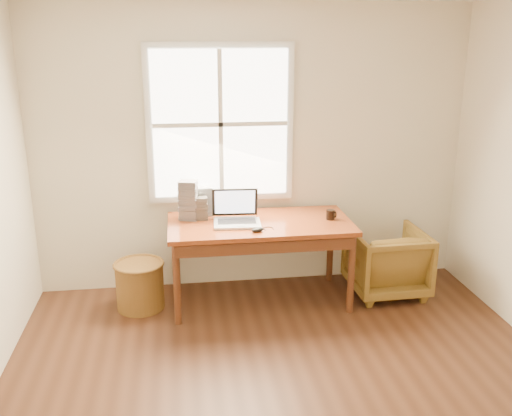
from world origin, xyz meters
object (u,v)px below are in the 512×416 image
at_px(coffee_mug, 330,215).
at_px(armchair, 386,261).
at_px(cd_stack_a, 205,201).
at_px(wicker_stool, 140,286).
at_px(laptop, 237,210).
at_px(desk, 260,224).

bearing_deg(coffee_mug, armchair, -7.91).
distance_m(coffee_mug, cd_stack_a, 1.13).
height_order(wicker_stool, laptop, laptop).
bearing_deg(desk, armchair, 0.00).
height_order(laptop, coffee_mug, laptop).
bearing_deg(laptop, cd_stack_a, 132.74).
bearing_deg(coffee_mug, cd_stack_a, 155.14).
height_order(desk, wicker_stool, desk).
bearing_deg(desk, laptop, -165.54).
bearing_deg(laptop, desk, 18.21).
distance_m(laptop, cd_stack_a, 0.41).
xyz_separation_m(wicker_stool, coffee_mug, (1.69, -0.02, 0.59)).
xyz_separation_m(laptop, cd_stack_a, (-0.26, 0.32, -0.01)).
relative_size(wicker_stool, laptop, 1.08).
relative_size(laptop, cd_stack_a, 1.46).
relative_size(armchair, coffee_mug, 7.85).
distance_m(laptop, coffee_mug, 0.84).
relative_size(armchair, wicker_stool, 1.64).
bearing_deg(cd_stack_a, laptop, -51.01).
bearing_deg(armchair, cd_stack_a, -10.85).
xyz_separation_m(laptop, coffee_mug, (0.83, 0.03, -0.09)).
bearing_deg(wicker_stool, cd_stack_a, 23.96).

